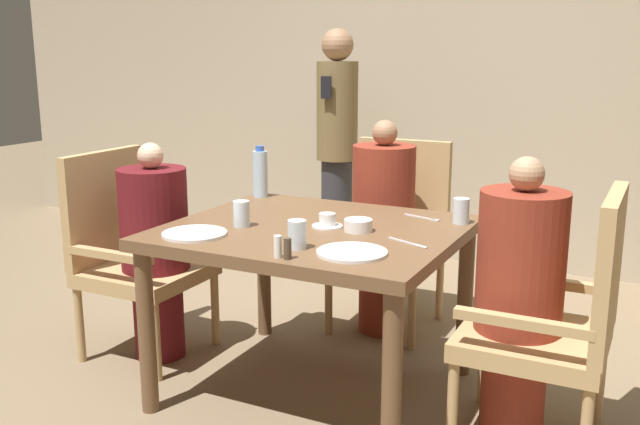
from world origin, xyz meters
name	(u,v)px	position (x,y,z in m)	size (l,w,h in m)	color
ground_plane	(315,390)	(0.00, 0.00, 0.00)	(16.00, 16.00, 0.00)	#7A664C
wall_back	(467,59)	(0.00, 2.26, 1.40)	(8.00, 0.06, 2.80)	tan
dining_table	(314,248)	(0.00, 0.00, 0.65)	(1.18, 1.04, 0.74)	brown
chair_left_side	(131,249)	(-1.00, 0.00, 0.52)	(0.52, 0.52, 0.98)	tan
diner_in_left_chair	(155,249)	(-0.85, 0.00, 0.54)	(0.32, 0.32, 1.04)	#5B1419
chair_far_side	(393,230)	(0.00, 0.93, 0.52)	(0.52, 0.52, 0.98)	tan
diner_in_far_chair	(383,225)	(0.00, 0.78, 0.57)	(0.32, 0.32, 1.12)	maroon
chair_right_side	(560,317)	(1.00, 0.00, 0.52)	(0.52, 0.52, 0.98)	tan
diner_in_right_chair	(519,299)	(0.85, 0.00, 0.56)	(0.32, 0.32, 1.09)	maroon
standing_host	(337,143)	(-0.69, 1.68, 0.86)	(0.27, 0.31, 1.59)	#2D2D33
plate_main_left	(195,234)	(-0.36, -0.33, 0.75)	(0.26, 0.26, 0.01)	white
plate_main_right	(352,252)	(0.31, -0.30, 0.75)	(0.26, 0.26, 0.01)	white
teacup_with_saucer	(327,222)	(0.05, 0.02, 0.76)	(0.13, 0.13, 0.06)	white
bowl_small	(358,225)	(0.19, 0.01, 0.77)	(0.11, 0.11, 0.05)	white
water_bottle	(260,173)	(-0.52, 0.43, 0.86)	(0.07, 0.07, 0.25)	silver
glass_tall_near	(461,211)	(0.53, 0.33, 0.79)	(0.07, 0.07, 0.11)	silver
glass_tall_mid	(297,235)	(0.09, -0.33, 0.79)	(0.07, 0.07, 0.11)	silver
glass_tall_far	(241,214)	(-0.27, -0.13, 0.79)	(0.07, 0.07, 0.11)	silver
salt_shaker	(278,247)	(0.09, -0.46, 0.78)	(0.03, 0.03, 0.08)	white
pepper_shaker	(288,249)	(0.13, -0.46, 0.78)	(0.03, 0.03, 0.08)	#4C3D2D
fork_beside_plate	(425,218)	(0.37, 0.35, 0.74)	(0.18, 0.07, 0.00)	silver
knife_beside_plate	(410,243)	(0.44, -0.08, 0.74)	(0.18, 0.09, 0.00)	silver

